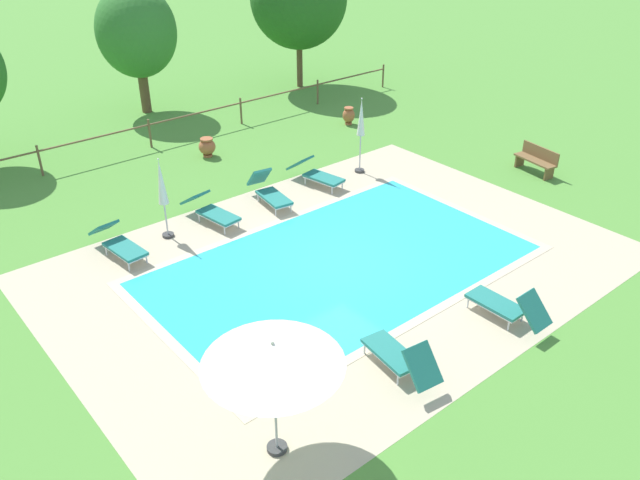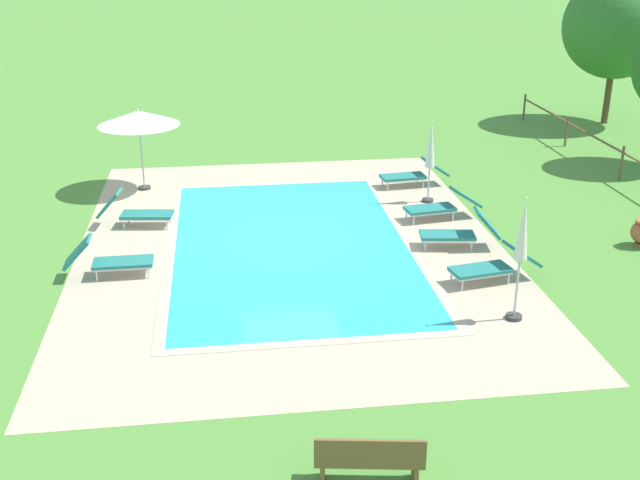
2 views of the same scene
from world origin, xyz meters
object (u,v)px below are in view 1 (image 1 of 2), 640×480
sun_lounger_south_near_corner (270,192)px  patio_umbrella_closed_row_mid_west (361,123)px  sun_lounger_north_far (211,210)px  sun_lounger_north_near_steps (317,174)px  sun_lounger_south_mid (507,306)px  sun_lounger_north_end (119,243)px  tree_far_west (136,32)px  wooden_bench_lawn_side (537,159)px  sun_lounger_north_mid (400,357)px  terracotta_urn_by_tree (349,115)px  patio_umbrella_closed_row_west (162,187)px  terracotta_urn_near_fence (207,147)px  patio_umbrella_open_foreground (273,354)px

sun_lounger_south_near_corner → patio_umbrella_closed_row_mid_west: bearing=0.1°
sun_lounger_north_far → sun_lounger_north_near_steps: bearing=0.7°
sun_lounger_south_mid → patio_umbrella_closed_row_mid_west: (3.11, 8.10, 1.31)m
sun_lounger_north_near_steps → sun_lounger_north_end: size_ratio=1.01×
patio_umbrella_closed_row_mid_west → tree_far_west: 10.67m
sun_lounger_north_end → wooden_bench_lawn_side: size_ratio=1.33×
sun_lounger_north_mid → tree_far_west: (3.59, 18.03, 2.87)m
wooden_bench_lawn_side → sun_lounger_north_end: bearing=163.6°
sun_lounger_north_mid → wooden_bench_lawn_side: bearing=20.7°
terracotta_urn_by_tree → sun_lounger_south_mid: bearing=-116.8°
sun_lounger_north_far → sun_lounger_south_near_corner: 1.97m
sun_lounger_south_mid → patio_umbrella_closed_row_west: bearing=115.5°
sun_lounger_north_end → tree_far_west: 12.13m
sun_lounger_north_end → tree_far_west: (5.89, 10.20, 2.89)m
sun_lounger_south_near_corner → terracotta_urn_near_fence: 4.45m
wooden_bench_lawn_side → tree_far_west: bearing=116.7°
sun_lounger_north_far → patio_umbrella_closed_row_west: 1.78m
sun_lounger_south_mid → terracotta_urn_near_fence: sun_lounger_south_mid is taller
sun_lounger_north_end → patio_umbrella_open_foreground: patio_umbrella_open_foreground is taller
terracotta_urn_near_fence → sun_lounger_north_end: bearing=-140.4°
patio_umbrella_closed_row_mid_west → sun_lounger_south_near_corner: bearing=-179.9°
sun_lounger_north_mid → sun_lounger_north_far: size_ratio=0.93×
sun_lounger_north_far → patio_umbrella_open_foreground: 8.88m
patio_umbrella_closed_row_west → terracotta_urn_by_tree: 10.56m
sun_lounger_north_near_steps → patio_umbrella_closed_row_mid_west: patio_umbrella_closed_row_mid_west is taller
terracotta_urn_near_fence → sun_lounger_south_near_corner: bearing=-96.6°
sun_lounger_north_end → sun_lounger_south_near_corner: (4.78, -0.05, 0.02)m
sun_lounger_north_mid → sun_lounger_north_far: sun_lounger_north_mid is taller
sun_lounger_north_mid → tree_far_west: tree_far_west is taller
sun_lounger_north_far → terracotta_urn_by_tree: sun_lounger_north_far is taller
terracotta_urn_by_tree → wooden_bench_lawn_side: bearing=-77.8°
sun_lounger_north_far → terracotta_urn_by_tree: (8.49, 3.60, 0.01)m
sun_lounger_north_mid → patio_umbrella_closed_row_west: size_ratio=0.85×
sun_lounger_north_mid → sun_lounger_south_near_corner: sun_lounger_south_near_corner is taller
patio_umbrella_closed_row_west → wooden_bench_lawn_side: bearing=-18.8°
sun_lounger_north_mid → patio_umbrella_closed_row_west: 8.06m
wooden_bench_lawn_side → terracotta_urn_near_fence: bearing=133.0°
sun_lounger_north_mid → sun_lounger_south_mid: (3.06, -0.30, -0.00)m
sun_lounger_south_near_corner → patio_umbrella_closed_row_mid_west: 3.92m
sun_lounger_north_near_steps → sun_lounger_north_end: (-6.74, -0.11, -0.00)m
sun_lounger_north_near_steps → sun_lounger_north_far: size_ratio=1.00×
terracotta_urn_near_fence → sun_lounger_north_mid: bearing=-103.7°
sun_lounger_north_mid → sun_lounger_south_near_corner: (2.47, 7.79, 0.00)m
terracotta_urn_by_tree → tree_far_west: size_ratio=0.14×
sun_lounger_north_mid → tree_far_west: size_ratio=0.38×
sun_lounger_north_near_steps → sun_lounger_north_mid: bearing=-119.1°
sun_lounger_north_near_steps → terracotta_urn_by_tree: sun_lounger_north_near_steps is taller
wooden_bench_lawn_side → sun_lounger_north_near_steps: bearing=147.7°
patio_umbrella_closed_row_west → wooden_bench_lawn_side: (11.49, -3.91, -1.02)m
patio_umbrella_closed_row_mid_west → terracotta_urn_by_tree: size_ratio=3.66×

